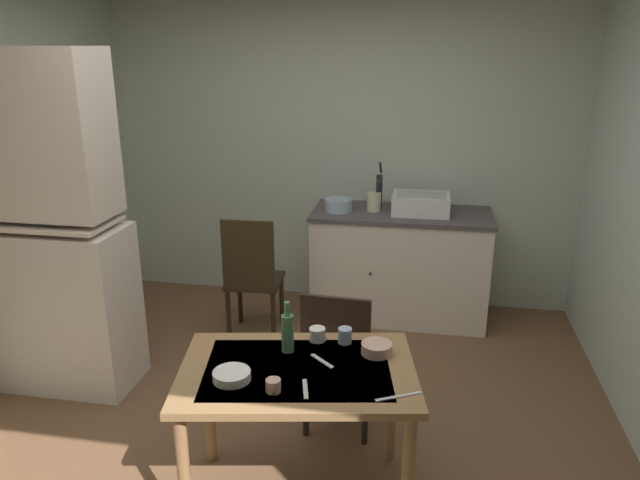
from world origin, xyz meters
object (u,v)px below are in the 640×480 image
object	(u,v)px
mixing_bowl_counter	(338,205)
chair_by_counter	(252,276)
sink_basin	(421,203)
glass_bottle	(288,332)
dining_table	(298,388)
hand_pump	(379,189)
hutch_cabinet	(57,239)
serving_bowl_wide	(377,348)
mug_dark	(273,386)
chair_far_side	(339,356)

from	to	relation	value
mixing_bowl_counter	chair_by_counter	world-z (taller)	mixing_bowl_counter
sink_basin	glass_bottle	distance (m)	2.14
chair_by_counter	dining_table	bearing A→B (deg)	-66.46
hand_pump	sink_basin	bearing A→B (deg)	-7.76
hutch_cabinet	serving_bowl_wide	world-z (taller)	hutch_cabinet
hutch_cabinet	chair_by_counter	distance (m)	1.37
dining_table	mug_dark	xyz separation A→B (m)	(-0.06, -0.21, 0.13)
serving_bowl_wide	mug_dark	world-z (taller)	mug_dark
hutch_cabinet	serving_bowl_wide	bearing A→B (deg)	-16.15
chair_by_counter	serving_bowl_wide	world-z (taller)	chair_by_counter
dining_table	hutch_cabinet	bearing A→B (deg)	154.89
hand_pump	chair_by_counter	bearing A→B (deg)	-143.01
hutch_cabinet	sink_basin	size ratio (longest dim) A/B	4.86
serving_bowl_wide	glass_bottle	world-z (taller)	glass_bottle
sink_basin	chair_by_counter	bearing A→B (deg)	-153.08
hutch_cabinet	chair_far_side	distance (m)	1.89
sink_basin	chair_far_side	bearing A→B (deg)	-103.86
chair_by_counter	mixing_bowl_counter	bearing A→B (deg)	45.18
dining_table	chair_far_side	world-z (taller)	chair_far_side
mixing_bowl_counter	serving_bowl_wide	xyz separation A→B (m)	(0.48, -1.95, -0.18)
chair_by_counter	glass_bottle	distance (m)	1.60
mixing_bowl_counter	mug_dark	size ratio (longest dim) A/B	3.37
chair_by_counter	serving_bowl_wide	distance (m)	1.75
dining_table	chair_far_side	distance (m)	0.62
dining_table	chair_by_counter	world-z (taller)	chair_by_counter
hand_pump	serving_bowl_wide	xyz separation A→B (m)	(0.17, -2.05, -0.31)
hutch_cabinet	glass_bottle	distance (m)	1.75
hutch_cabinet	chair_far_side	world-z (taller)	hutch_cabinet
serving_bowl_wide	mug_dark	size ratio (longest dim) A/B	2.27
sink_basin	dining_table	bearing A→B (deg)	-102.96
glass_bottle	hutch_cabinet	bearing A→B (deg)	158.30
sink_basin	chair_far_side	distance (m)	1.74
hand_pump	mixing_bowl_counter	distance (m)	0.35
hutch_cabinet	chair_by_counter	size ratio (longest dim) A/B	2.20
hand_pump	glass_bottle	distance (m)	2.13
glass_bottle	mixing_bowl_counter	bearing A→B (deg)	91.63
chair_far_side	hutch_cabinet	bearing A→B (deg)	173.47
sink_basin	chair_far_side	xyz separation A→B (m)	(-0.40, -1.62, -0.49)
hand_pump	chair_far_side	world-z (taller)	hand_pump
glass_bottle	chair_far_side	bearing A→B (deg)	66.51
serving_bowl_wide	glass_bottle	size ratio (longest dim) A/B	0.58
chair_by_counter	mug_dark	size ratio (longest dim) A/B	14.74
hutch_cabinet	dining_table	xyz separation A→B (m)	(1.70, -0.79, -0.38)
sink_basin	hand_pump	size ratio (longest dim) A/B	1.13
sink_basin	chair_far_side	world-z (taller)	sink_basin
dining_table	serving_bowl_wide	xyz separation A→B (m)	(0.35, 0.20, 0.13)
mixing_bowl_counter	mug_dark	distance (m)	2.37
chair_far_side	sink_basin	bearing A→B (deg)	76.14
hand_pump	mug_dark	xyz separation A→B (m)	(-0.24, -2.46, -0.30)
hutch_cabinet	serving_bowl_wide	distance (m)	2.14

